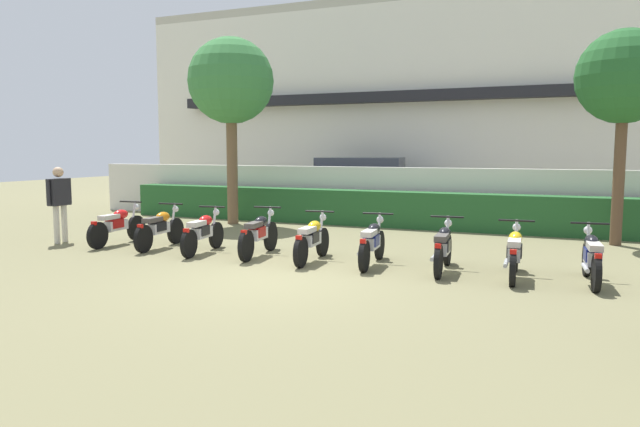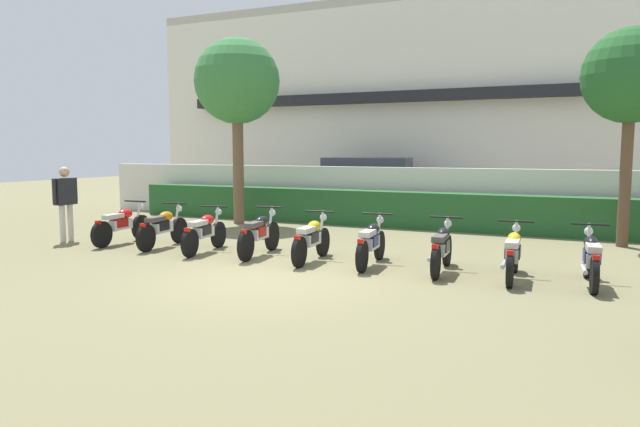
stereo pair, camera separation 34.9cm
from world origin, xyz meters
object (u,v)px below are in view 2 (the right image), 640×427
at_px(motorcycle_in_row_8, 591,258).
at_px(motorcycle_in_row_0, 122,224).
at_px(motorcycle_in_row_5, 371,242).
at_px(motorcycle_in_row_6, 442,248).
at_px(inspector_person, 65,197).
at_px(motorcycle_in_row_7, 513,254).
at_px(motorcycle_in_row_3, 259,234).
at_px(motorcycle_in_row_1, 163,227).
at_px(motorcycle_in_row_4, 311,239).
at_px(tree_near_inspector, 237,83).
at_px(motorcycle_in_row_2, 204,232).
at_px(tree_far_side, 631,77).
at_px(parked_car, 372,187).

bearing_deg(motorcycle_in_row_8, motorcycle_in_row_0, 84.08).
bearing_deg(motorcycle_in_row_8, motorcycle_in_row_5, 83.79).
bearing_deg(motorcycle_in_row_6, inspector_person, 87.14).
xyz_separation_m(motorcycle_in_row_0, motorcycle_in_row_7, (8.63, -0.16, -0.01)).
bearing_deg(motorcycle_in_row_8, motorcycle_in_row_3, 83.86).
height_order(motorcycle_in_row_1, motorcycle_in_row_5, motorcycle_in_row_1).
bearing_deg(motorcycle_in_row_4, motorcycle_in_row_5, -89.46).
bearing_deg(tree_near_inspector, motorcycle_in_row_2, -65.72).
relative_size(tree_far_side, motorcycle_in_row_0, 2.48).
height_order(parked_car, motorcycle_in_row_1, parked_car).
height_order(motorcycle_in_row_0, motorcycle_in_row_2, motorcycle_in_row_0).
xyz_separation_m(motorcycle_in_row_5, inspector_person, (-7.47, -0.28, 0.61)).
bearing_deg(motorcycle_in_row_7, tree_far_side, -24.68).
bearing_deg(inspector_person, motorcycle_in_row_1, 6.64).
xyz_separation_m(parked_car, motorcycle_in_row_0, (-3.23, -7.85, -0.49)).
bearing_deg(motorcycle_in_row_2, motorcycle_in_row_3, -90.84).
distance_m(tree_near_inspector, tree_far_side, 10.01).
bearing_deg(motorcycle_in_row_5, motorcycle_in_row_6, -97.30).
height_order(parked_car, motorcycle_in_row_0, parked_car).
bearing_deg(motorcycle_in_row_1, parked_car, -20.36).
bearing_deg(tree_near_inspector, motorcycle_in_row_1, -79.61).
distance_m(motorcycle_in_row_4, motorcycle_in_row_7, 3.73).
distance_m(motorcycle_in_row_6, inspector_person, 8.83).
bearing_deg(motorcycle_in_row_5, motorcycle_in_row_4, 89.43).
bearing_deg(tree_far_side, parked_car, 154.17).
bearing_deg(motorcycle_in_row_3, tree_near_inspector, 29.92).
xyz_separation_m(tree_far_side, motorcycle_in_row_3, (-6.74, -4.38, -3.25)).
relative_size(motorcycle_in_row_5, motorcycle_in_row_6, 1.01).
xyz_separation_m(motorcycle_in_row_4, motorcycle_in_row_8, (4.90, 0.05, -0.00)).
height_order(motorcycle_in_row_1, motorcycle_in_row_7, motorcycle_in_row_1).
distance_m(motorcycle_in_row_7, inspector_person, 10.04).
xyz_separation_m(motorcycle_in_row_0, motorcycle_in_row_5, (6.08, -0.03, -0.01)).
bearing_deg(motorcycle_in_row_0, tree_far_side, -70.43).
distance_m(motorcycle_in_row_0, motorcycle_in_row_4, 4.90).
bearing_deg(motorcycle_in_row_6, motorcycle_in_row_3, 84.52).
relative_size(parked_car, inspector_person, 2.69).
bearing_deg(motorcycle_in_row_4, tree_far_side, -55.07).
xyz_separation_m(motorcycle_in_row_0, motorcycle_in_row_4, (4.90, -0.13, -0.00)).
xyz_separation_m(tree_near_inspector, motorcycle_in_row_3, (3.26, -4.30, -3.59)).
height_order(tree_far_side, motorcycle_in_row_8, tree_far_side).
relative_size(motorcycle_in_row_3, inspector_person, 1.11).
bearing_deg(motorcycle_in_row_3, motorcycle_in_row_7, -99.01).
distance_m(motorcycle_in_row_0, motorcycle_in_row_6, 7.42).
bearing_deg(motorcycle_in_row_3, parked_car, -4.05).
height_order(tree_near_inspector, motorcycle_in_row_1, tree_near_inspector).
bearing_deg(motorcycle_in_row_6, tree_far_side, -38.38).
bearing_deg(motorcycle_in_row_7, motorcycle_in_row_4, 86.29).
xyz_separation_m(motorcycle_in_row_0, motorcycle_in_row_8, (9.80, -0.08, -0.00)).
relative_size(parked_car, motorcycle_in_row_3, 2.43).
distance_m(motorcycle_in_row_1, motorcycle_in_row_4, 3.70).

